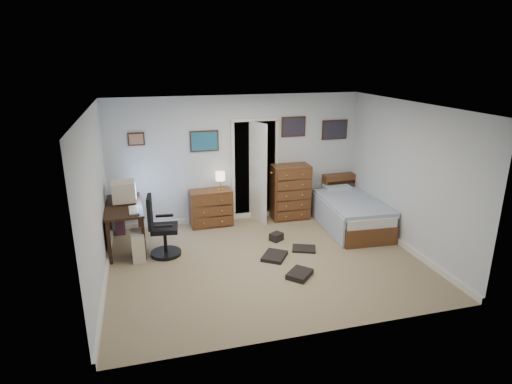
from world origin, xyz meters
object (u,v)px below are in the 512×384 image
computer_desk (118,215)px  office_chair (161,233)px  low_dresser (211,208)px  tall_dresser (290,192)px  bed (349,213)px

computer_desk → office_chair: 0.87m
office_chair → low_dresser: (1.02, 1.12, -0.05)m
computer_desk → tall_dresser: bearing=6.5°
low_dresser → tall_dresser: size_ratio=0.72×
low_dresser → tall_dresser: bearing=-3.8°
computer_desk → low_dresser: size_ratio=1.69×
tall_dresser → bed: tall_dresser is taller
office_chair → bed: bearing=10.7°
tall_dresser → office_chair: bearing=-155.8°
office_chair → tall_dresser: 2.87m
low_dresser → tall_dresser: (1.63, -0.02, 0.20)m
low_dresser → bed: bearing=-20.1°
tall_dresser → bed: size_ratio=0.56×
bed → office_chair: bearing=-171.8°
tall_dresser → low_dresser: bearing=-179.1°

